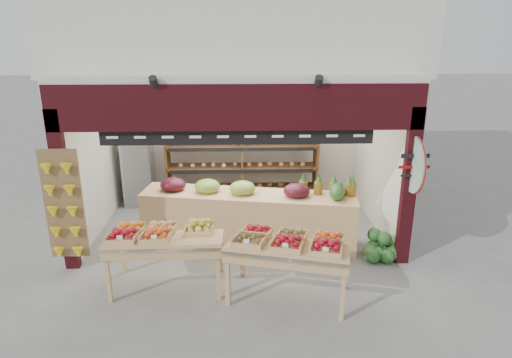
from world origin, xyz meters
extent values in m
plane|color=slate|center=(0.00, 0.00, 0.00)|extent=(60.00, 60.00, 0.00)
cube|color=silver|center=(0.00, 2.29, 1.50)|extent=(5.76, 0.18, 3.00)
cube|color=silver|center=(-2.79, 0.60, 1.50)|extent=(0.18, 3.38, 3.00)
cube|color=silver|center=(2.79, 0.60, 1.50)|extent=(0.18, 3.38, 3.00)
cube|color=silver|center=(0.00, 0.60, 3.06)|extent=(5.76, 3.38, 0.12)
cube|color=silver|center=(0.00, 1.70, 4.20)|extent=(6.36, 4.60, 2.40)
cube|color=black|center=(0.00, -1.05, 2.65)|extent=(5.70, 0.14, 0.70)
cube|color=black|center=(-2.75, -1.05, 1.32)|extent=(0.22, 0.14, 2.65)
cube|color=black|center=(2.75, -1.05, 1.32)|extent=(0.22, 0.14, 2.65)
cube|color=black|center=(0.00, -1.02, 2.20)|extent=(4.20, 0.05, 0.26)
cylinder|color=white|center=(0.10, -0.95, 2.45)|extent=(0.34, 0.05, 0.34)
cube|color=brown|center=(-2.73, -1.14, 1.15)|extent=(0.60, 0.04, 1.80)
cylinder|color=#A8D3C0|center=(2.75, -1.14, 1.75)|extent=(0.04, 0.90, 0.90)
cylinder|color=maroon|center=(2.75, -1.16, 1.75)|extent=(0.01, 0.92, 0.92)
cube|color=brown|center=(-1.55, 1.71, 0.87)|extent=(0.05, 0.54, 1.73)
cube|color=brown|center=(0.07, 1.71, 0.87)|extent=(0.05, 0.54, 1.73)
cube|color=brown|center=(1.69, 1.71, 0.87)|extent=(0.05, 0.54, 1.73)
cube|color=brown|center=(0.07, 1.71, 0.38)|extent=(3.25, 0.54, 0.04)
cube|color=brown|center=(0.07, 1.71, 0.87)|extent=(3.25, 0.54, 0.04)
cube|color=brown|center=(0.07, 1.71, 1.35)|extent=(3.25, 0.54, 0.04)
cube|color=brown|center=(0.07, 1.71, 1.73)|extent=(3.25, 0.54, 0.04)
cone|color=olive|center=(-1.23, 1.71, 1.87)|extent=(0.32, 0.32, 0.28)
cone|color=olive|center=(-0.36, 1.71, 1.87)|extent=(0.32, 0.32, 0.28)
cone|color=olive|center=(0.50, 1.71, 1.87)|extent=(0.32, 0.32, 0.28)
cone|color=olive|center=(1.37, 1.71, 1.87)|extent=(0.32, 0.32, 0.28)
cube|color=#AEB0B5|center=(-2.21, 1.79, 0.80)|extent=(0.63, 0.63, 1.60)
cube|color=silver|center=(-1.25, 0.88, 0.20)|extent=(0.56, 0.49, 0.40)
cube|color=silver|center=(-1.20, 0.88, 0.57)|extent=(0.51, 0.45, 0.33)
cube|color=#154F19|center=(-0.76, 0.61, 0.17)|extent=(0.53, 0.46, 0.33)
cube|color=silver|center=(-0.63, 0.99, 0.16)|extent=(0.48, 0.42, 0.31)
cube|color=tan|center=(0.18, -0.25, 0.48)|extent=(3.93, 1.41, 0.96)
ellipsoid|color=#59141E|center=(-1.19, -0.01, 1.06)|extent=(0.47, 0.43, 0.26)
ellipsoid|color=#8CB23F|center=(-0.56, -0.12, 1.06)|extent=(0.47, 0.43, 0.26)
ellipsoid|color=#8CB23F|center=(0.07, -0.23, 1.06)|extent=(0.47, 0.43, 0.26)
ellipsoid|color=#59141E|center=(1.02, -0.40, 1.06)|extent=(0.47, 0.43, 0.26)
cylinder|color=olive|center=(1.15, -0.26, 1.07)|extent=(0.15, 0.15, 0.22)
cylinder|color=olive|center=(1.42, -0.30, 1.07)|extent=(0.15, 0.15, 0.22)
cylinder|color=olive|center=(1.68, -0.35, 1.07)|extent=(0.15, 0.15, 0.22)
cylinder|color=olive|center=(1.94, -0.40, 1.07)|extent=(0.15, 0.15, 0.22)
cylinder|color=olive|center=(2.00, -0.41, 1.07)|extent=(0.15, 0.15, 0.22)
cube|color=tan|center=(-1.08, -1.67, 0.79)|extent=(1.70, 0.95, 0.25)
cube|color=tan|center=(-1.86, -2.09, 0.35)|extent=(0.06, 0.06, 0.69)
cube|color=tan|center=(-0.29, -2.09, 0.35)|extent=(0.06, 0.06, 0.69)
cube|color=tan|center=(-1.87, -1.26, 0.35)|extent=(0.06, 0.06, 0.69)
cube|color=tan|center=(-0.29, -1.25, 0.35)|extent=(0.06, 0.06, 0.69)
cube|color=tan|center=(0.73, -2.02, 0.81)|extent=(1.91, 1.36, 0.25)
cube|color=tan|center=(-0.15, -2.23, 0.35)|extent=(0.07, 0.07, 0.71)
cube|color=tan|center=(1.40, -2.63, 0.35)|extent=(0.07, 0.07, 0.71)
cube|color=tan|center=(0.06, -1.41, 0.35)|extent=(0.07, 0.07, 0.71)
cube|color=tan|center=(1.61, -1.81, 0.35)|extent=(0.07, 0.07, 0.71)
sphere|color=#17461C|center=(2.37, -1.00, 0.12)|extent=(0.25, 0.25, 0.25)
sphere|color=#17461C|center=(2.63, -1.00, 0.12)|extent=(0.25, 0.25, 0.25)
sphere|color=#17461C|center=(2.37, -0.74, 0.12)|extent=(0.25, 0.25, 0.25)
sphere|color=#17461C|center=(2.63, -0.74, 0.12)|extent=(0.25, 0.25, 0.25)
sphere|color=#17461C|center=(2.50, -0.87, 0.35)|extent=(0.25, 0.25, 0.25)
sphere|color=#17461C|center=(2.50, -1.09, 0.12)|extent=(0.25, 0.25, 0.25)
sphere|color=#17461C|center=(2.28, -0.87, 0.12)|extent=(0.25, 0.25, 0.25)
sphere|color=#17461C|center=(2.37, -0.72, 0.35)|extent=(0.25, 0.25, 0.25)
sphere|color=#17461C|center=(2.68, -0.84, 0.12)|extent=(0.25, 0.25, 0.25)
sphere|color=#17461C|center=(2.26, -1.07, 0.12)|extent=(0.25, 0.25, 0.25)
camera|label=1|loc=(0.06, -7.87, 3.82)|focal=32.00mm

